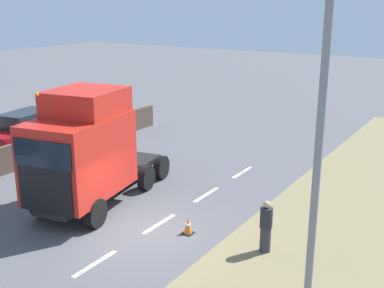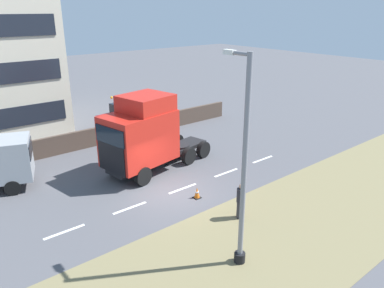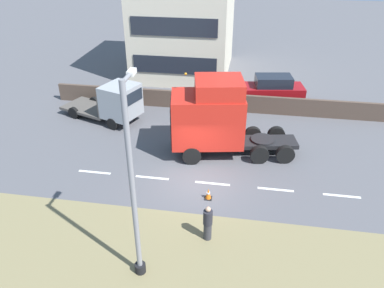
# 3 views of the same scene
# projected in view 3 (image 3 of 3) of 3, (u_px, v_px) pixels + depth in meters

# --- Properties ---
(ground_plane) EXTENTS (120.00, 120.00, 0.00)m
(ground_plane) POSITION_uv_depth(u_px,v_px,m) (199.00, 182.00, 19.37)
(ground_plane) COLOR #515156
(ground_plane) RESTS_ON ground
(grass_verge) EXTENTS (7.00, 44.00, 0.01)m
(grass_verge) POSITION_uv_depth(u_px,v_px,m) (176.00, 273.00, 14.24)
(grass_verge) COLOR olive
(grass_verge) RESTS_ON ground
(lane_markings) EXTENTS (0.16, 14.60, 0.00)m
(lane_markings) POSITION_uv_depth(u_px,v_px,m) (213.00, 183.00, 19.27)
(lane_markings) COLOR white
(lane_markings) RESTS_ON ground
(boundary_wall) EXTENTS (0.25, 24.00, 1.28)m
(boundary_wall) POSITION_uv_depth(u_px,v_px,m) (217.00, 102.00, 26.74)
(boundary_wall) COLOR #4C3D33
(boundary_wall) RESTS_ON ground
(building_block) EXTENTS (9.52, 7.91, 11.30)m
(building_block) POSITION_uv_depth(u_px,v_px,m) (185.00, 13.00, 32.15)
(building_block) COLOR beige
(building_block) RESTS_ON ground
(lorry_cab) EXTENTS (3.74, 7.43, 4.66)m
(lorry_cab) POSITION_uv_depth(u_px,v_px,m) (213.00, 118.00, 20.79)
(lorry_cab) COLOR black
(lorry_cab) RESTS_ON ground
(flatbed_truck) EXTENTS (4.03, 6.10, 2.68)m
(flatbed_truck) POSITION_uv_depth(u_px,v_px,m) (116.00, 102.00, 24.73)
(flatbed_truck) COLOR #999EA3
(flatbed_truck) RESTS_ON ground
(parked_car) EXTENTS (2.57, 4.92, 2.15)m
(parked_car) POSITION_uv_depth(u_px,v_px,m) (271.00, 90.00, 27.55)
(parked_car) COLOR maroon
(parked_car) RESTS_ON ground
(lamp_post) EXTENTS (1.33, 0.42, 7.74)m
(lamp_post) POSITION_uv_depth(u_px,v_px,m) (134.00, 199.00, 12.62)
(lamp_post) COLOR black
(lamp_post) RESTS_ON ground
(pedestrian) EXTENTS (0.39, 0.39, 1.70)m
(pedestrian) POSITION_uv_depth(u_px,v_px,m) (208.00, 223.00, 15.45)
(pedestrian) COLOR #333338
(pedestrian) RESTS_ON ground
(traffic_cone_lead) EXTENTS (0.36, 0.36, 0.58)m
(traffic_cone_lead) POSITION_uv_depth(u_px,v_px,m) (208.00, 194.00, 18.07)
(traffic_cone_lead) COLOR black
(traffic_cone_lead) RESTS_ON ground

